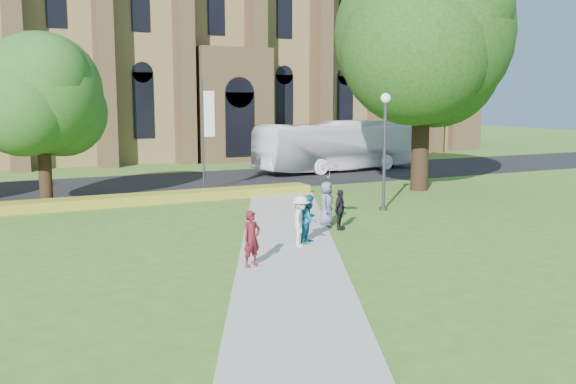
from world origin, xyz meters
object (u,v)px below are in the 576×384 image
tour_coach (338,146)px  large_tree (423,35)px  streetlamp (385,137)px  pedestrian_0 (252,239)px

tour_coach → large_tree: bearing=168.8°
large_tree → tour_coach: size_ratio=1.06×
streetlamp → large_tree: (5.50, 4.50, 5.07)m
streetlamp → large_tree: 8.73m
streetlamp → pedestrian_0: (-9.28, -6.58, -2.42)m
streetlamp → large_tree: size_ratio=0.40×
large_tree → pedestrian_0: size_ratio=7.86×
streetlamp → large_tree: bearing=39.3°
streetlamp → tour_coach: size_ratio=0.42×
pedestrian_0 → streetlamp: bearing=17.9°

